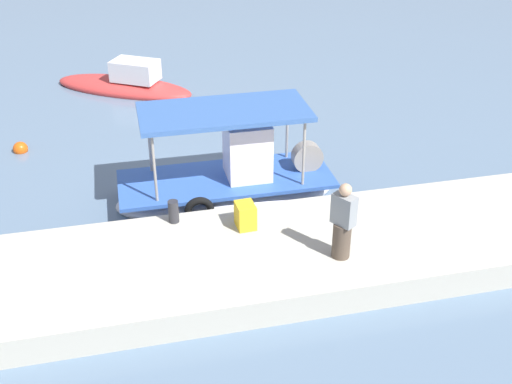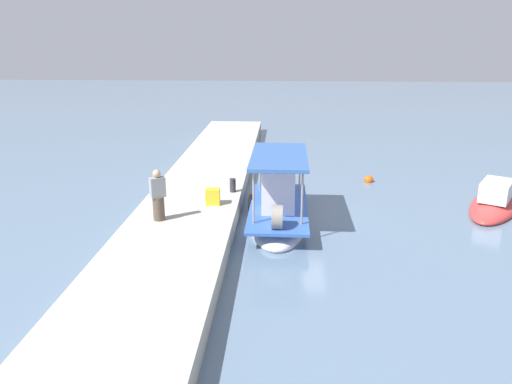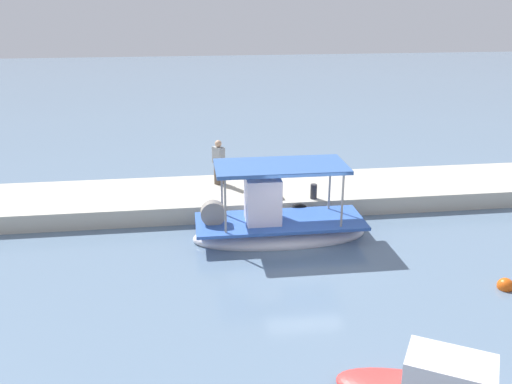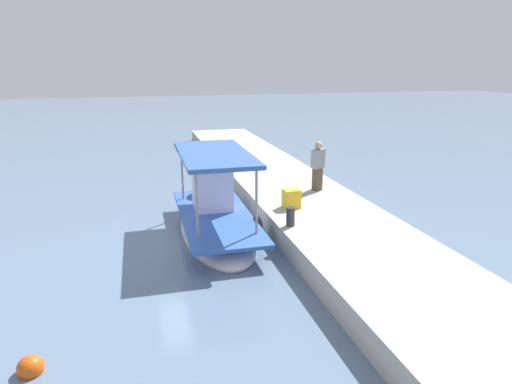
{
  "view_description": "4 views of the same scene",
  "coord_description": "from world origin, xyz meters",
  "px_view_note": "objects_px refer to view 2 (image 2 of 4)",
  "views": [
    {
      "loc": [
        -1.94,
        -14.88,
        8.54
      ],
      "look_at": [
        0.95,
        -2.55,
        1.25
      ],
      "focal_mm": 44.75,
      "sensor_mm": 36.0,
      "label": 1
    },
    {
      "loc": [
        17.77,
        -0.45,
        6.52
      ],
      "look_at": [
        -0.13,
        -1.44,
        0.9
      ],
      "focal_mm": 34.95,
      "sensor_mm": 36.0,
      "label": 2
    },
    {
      "loc": [
        3.65,
        15.87,
        7.56
      ],
      "look_at": [
        1.17,
        -2.28,
        1.03
      ],
      "focal_mm": 38.69,
      "sensor_mm": 36.0,
      "label": 3
    },
    {
      "loc": [
        -12.16,
        1.6,
        5.04
      ],
      "look_at": [
        0.45,
        -1.8,
        1.28
      ],
      "focal_mm": 31.71,
      "sensor_mm": 36.0,
      "label": 4
    }
  ],
  "objects_px": {
    "fisherman_near_bollard": "(158,197)",
    "mooring_bollard": "(233,185)",
    "cargo_crate": "(213,197)",
    "main_fishing_boat": "(278,211)",
    "moored_boat_near": "(496,202)",
    "marker_buoy": "(369,180)"
  },
  "relations": [
    {
      "from": "mooring_bollard",
      "to": "cargo_crate",
      "type": "bearing_deg",
      "value": -20.25
    },
    {
      "from": "mooring_bollard",
      "to": "cargo_crate",
      "type": "xyz_separation_m",
      "value": [
        1.55,
        -0.57,
        0.02
      ]
    },
    {
      "from": "main_fishing_boat",
      "to": "cargo_crate",
      "type": "distance_m",
      "value": 2.44
    },
    {
      "from": "marker_buoy",
      "to": "cargo_crate",
      "type": "bearing_deg",
      "value": -49.97
    },
    {
      "from": "main_fishing_boat",
      "to": "marker_buoy",
      "type": "relative_size",
      "value": 13.11
    },
    {
      "from": "main_fishing_boat",
      "to": "cargo_crate",
      "type": "height_order",
      "value": "main_fishing_boat"
    },
    {
      "from": "mooring_bollard",
      "to": "main_fishing_boat",
      "type": "bearing_deg",
      "value": 47.59
    },
    {
      "from": "fisherman_near_bollard",
      "to": "cargo_crate",
      "type": "bearing_deg",
      "value": 137.34
    },
    {
      "from": "cargo_crate",
      "to": "moored_boat_near",
      "type": "relative_size",
      "value": 0.11
    },
    {
      "from": "mooring_bollard",
      "to": "cargo_crate",
      "type": "height_order",
      "value": "cargo_crate"
    },
    {
      "from": "fisherman_near_bollard",
      "to": "mooring_bollard",
      "type": "bearing_deg",
      "value": 146.64
    },
    {
      "from": "main_fishing_boat",
      "to": "fisherman_near_bollard",
      "type": "height_order",
      "value": "main_fishing_boat"
    },
    {
      "from": "fisherman_near_bollard",
      "to": "mooring_bollard",
      "type": "distance_m",
      "value": 3.94
    },
    {
      "from": "moored_boat_near",
      "to": "mooring_bollard",
      "type": "bearing_deg",
      "value": -86.87
    },
    {
      "from": "main_fishing_boat",
      "to": "moored_boat_near",
      "type": "distance_m",
      "value": 8.95
    },
    {
      "from": "main_fishing_boat",
      "to": "marker_buoy",
      "type": "xyz_separation_m",
      "value": [
        -5.63,
        4.18,
        -0.38
      ]
    },
    {
      "from": "cargo_crate",
      "to": "moored_boat_near",
      "type": "bearing_deg",
      "value": 100.9
    },
    {
      "from": "main_fishing_boat",
      "to": "fisherman_near_bollard",
      "type": "distance_m",
      "value": 4.39
    },
    {
      "from": "cargo_crate",
      "to": "mooring_bollard",
      "type": "bearing_deg",
      "value": 159.75
    },
    {
      "from": "main_fishing_boat",
      "to": "marker_buoy",
      "type": "height_order",
      "value": "main_fishing_boat"
    },
    {
      "from": "fisherman_near_bollard",
      "to": "mooring_bollard",
      "type": "xyz_separation_m",
      "value": [
        -3.26,
        2.15,
        -0.52
      ]
    },
    {
      "from": "main_fishing_boat",
      "to": "moored_boat_near",
      "type": "bearing_deg",
      "value": 104.48
    }
  ]
}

